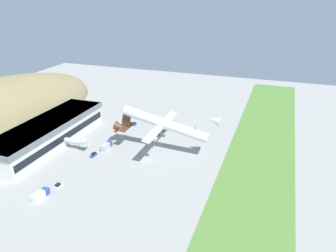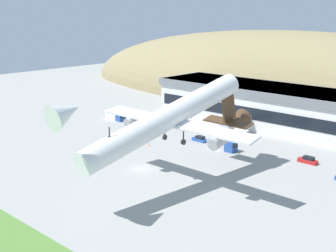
{
  "view_description": "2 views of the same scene",
  "coord_description": "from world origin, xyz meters",
  "px_view_note": "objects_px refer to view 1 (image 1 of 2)",
  "views": [
    {
      "loc": [
        -121.19,
        -52.29,
        72.92
      ],
      "look_at": [
        8.98,
        -6.02,
        14.46
      ],
      "focal_mm": 35.0,
      "sensor_mm": 36.0,
      "label": 1
    },
    {
      "loc": [
        72.22,
        -68.05,
        35.18
      ],
      "look_at": [
        13.96,
        -6.03,
        13.51
      ],
      "focal_mm": 50.0,
      "sensor_mm": 36.0,
      "label": 2
    }
  ],
  "objects_px": {
    "terminal_building": "(48,132)",
    "fuel_truck": "(107,146)",
    "box_truck": "(40,195)",
    "service_car_2": "(58,186)",
    "service_car_0": "(117,130)",
    "jetway_0": "(77,142)",
    "service_car_3": "(134,124)",
    "cargo_airplane": "(163,124)",
    "service_car_1": "(94,155)",
    "traffic_cone_0": "(110,167)"
  },
  "relations": [
    {
      "from": "service_car_0",
      "to": "box_truck",
      "type": "height_order",
      "value": "box_truck"
    },
    {
      "from": "cargo_airplane",
      "to": "service_car_3",
      "type": "relative_size",
      "value": 13.73
    },
    {
      "from": "service_car_1",
      "to": "box_truck",
      "type": "xyz_separation_m",
      "value": [
        -35.88,
        0.87,
        0.78
      ]
    },
    {
      "from": "terminal_building",
      "to": "fuel_truck",
      "type": "xyz_separation_m",
      "value": [
        5.32,
        -29.62,
        -5.48
      ]
    },
    {
      "from": "service_car_2",
      "to": "fuel_truck",
      "type": "xyz_separation_m",
      "value": [
        36.35,
        -1.23,
        0.76
      ]
    },
    {
      "from": "service_car_0",
      "to": "fuel_truck",
      "type": "relative_size",
      "value": 0.57
    },
    {
      "from": "service_car_3",
      "to": "cargo_airplane",
      "type": "bearing_deg",
      "value": -132.49
    },
    {
      "from": "service_car_0",
      "to": "traffic_cone_0",
      "type": "height_order",
      "value": "service_car_0"
    },
    {
      "from": "service_car_2",
      "to": "fuel_truck",
      "type": "height_order",
      "value": "fuel_truck"
    },
    {
      "from": "box_truck",
      "to": "cargo_airplane",
      "type": "bearing_deg",
      "value": -29.83
    },
    {
      "from": "fuel_truck",
      "to": "box_truck",
      "type": "xyz_separation_m",
      "value": [
        -44.79,
        2.8,
        0.01
      ]
    },
    {
      "from": "terminal_building",
      "to": "service_car_0",
      "type": "height_order",
      "value": "terminal_building"
    },
    {
      "from": "jetway_0",
      "to": "fuel_truck",
      "type": "height_order",
      "value": "jetway_0"
    },
    {
      "from": "jetway_0",
      "to": "traffic_cone_0",
      "type": "xyz_separation_m",
      "value": [
        -10.49,
        -23.36,
        -3.71
      ]
    },
    {
      "from": "service_car_2",
      "to": "box_truck",
      "type": "bearing_deg",
      "value": 169.47
    },
    {
      "from": "service_car_3",
      "to": "box_truck",
      "type": "height_order",
      "value": "box_truck"
    },
    {
      "from": "service_car_2",
      "to": "traffic_cone_0",
      "type": "bearing_deg",
      "value": -29.64
    },
    {
      "from": "jetway_0",
      "to": "service_car_3",
      "type": "height_order",
      "value": "jetway_0"
    },
    {
      "from": "cargo_airplane",
      "to": "service_car_2",
      "type": "xyz_separation_m",
      "value": [
        -43.57,
        28.25,
        -13.28
      ]
    },
    {
      "from": "service_car_2",
      "to": "traffic_cone_0",
      "type": "xyz_separation_m",
      "value": [
        20.54,
        -11.69,
        -0.35
      ]
    },
    {
      "from": "terminal_building",
      "to": "service_car_1",
      "type": "height_order",
      "value": "terminal_building"
    },
    {
      "from": "jetway_0",
      "to": "box_truck",
      "type": "xyz_separation_m",
      "value": [
        -39.46,
        -10.11,
        -2.58
      ]
    },
    {
      "from": "cargo_airplane",
      "to": "service_car_0",
      "type": "height_order",
      "value": "cargo_airplane"
    },
    {
      "from": "terminal_building",
      "to": "box_truck",
      "type": "relative_size",
      "value": 9.25
    },
    {
      "from": "terminal_building",
      "to": "cargo_airplane",
      "type": "distance_m",
      "value": 58.44
    },
    {
      "from": "service_car_0",
      "to": "service_car_2",
      "type": "xyz_separation_m",
      "value": [
        -57.35,
        -3.89,
        -0.04
      ]
    },
    {
      "from": "fuel_truck",
      "to": "traffic_cone_0",
      "type": "height_order",
      "value": "fuel_truck"
    },
    {
      "from": "service_car_0",
      "to": "service_car_3",
      "type": "relative_size",
      "value": 1.17
    },
    {
      "from": "jetway_0",
      "to": "box_truck",
      "type": "distance_m",
      "value": 40.82
    },
    {
      "from": "terminal_building",
      "to": "service_car_0",
      "type": "distance_m",
      "value": 36.48
    },
    {
      "from": "cargo_airplane",
      "to": "fuel_truck",
      "type": "bearing_deg",
      "value": 104.95
    },
    {
      "from": "service_car_2",
      "to": "service_car_0",
      "type": "bearing_deg",
      "value": 3.88
    },
    {
      "from": "service_car_0",
      "to": "box_truck",
      "type": "distance_m",
      "value": 65.82
    },
    {
      "from": "fuel_truck",
      "to": "traffic_cone_0",
      "type": "xyz_separation_m",
      "value": [
        -15.82,
        -10.45,
        -1.11
      ]
    },
    {
      "from": "terminal_building",
      "to": "jetway_0",
      "type": "height_order",
      "value": "terminal_building"
    },
    {
      "from": "jetway_0",
      "to": "service_car_0",
      "type": "bearing_deg",
      "value": -16.49
    },
    {
      "from": "cargo_airplane",
      "to": "fuel_truck",
      "type": "height_order",
      "value": "cargo_airplane"
    },
    {
      "from": "fuel_truck",
      "to": "service_car_2",
      "type": "bearing_deg",
      "value": 178.06
    },
    {
      "from": "terminal_building",
      "to": "cargo_airplane",
      "type": "relative_size",
      "value": 1.34
    },
    {
      "from": "service_car_0",
      "to": "fuel_truck",
      "type": "distance_m",
      "value": 21.62
    },
    {
      "from": "service_car_3",
      "to": "traffic_cone_0",
      "type": "xyz_separation_m",
      "value": [
        -47.71,
        -10.38,
        -0.32
      ]
    },
    {
      "from": "terminal_building",
      "to": "service_car_2",
      "type": "relative_size",
      "value": 19.42
    },
    {
      "from": "terminal_building",
      "to": "jetway_0",
      "type": "bearing_deg",
      "value": -90.01
    },
    {
      "from": "cargo_airplane",
      "to": "traffic_cone_0",
      "type": "xyz_separation_m",
      "value": [
        -23.03,
        16.57,
        -13.63
      ]
    },
    {
      "from": "service_car_0",
      "to": "terminal_building",
      "type": "bearing_deg",
      "value": 137.04
    },
    {
      "from": "cargo_airplane",
      "to": "fuel_truck",
      "type": "relative_size",
      "value": 6.63
    },
    {
      "from": "fuel_truck",
      "to": "service_car_1",
      "type": "bearing_deg",
      "value": 167.78
    },
    {
      "from": "terminal_building",
      "to": "box_truck",
      "type": "distance_m",
      "value": 48.03
    },
    {
      "from": "service_car_3",
      "to": "service_car_1",
      "type": "bearing_deg",
      "value": 177.19
    },
    {
      "from": "terminal_building",
      "to": "fuel_truck",
      "type": "relative_size",
      "value": 8.92
    }
  ]
}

